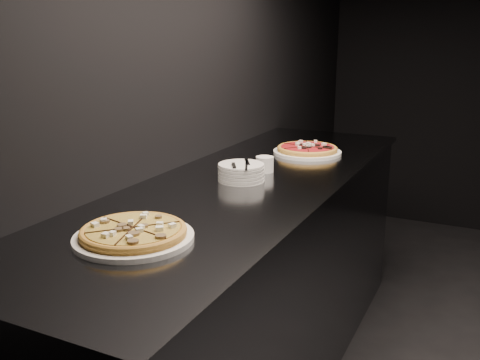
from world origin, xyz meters
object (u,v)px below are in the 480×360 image
at_px(plate_stack, 241,172).
at_px(cutlery, 241,164).
at_px(counter, 247,283).
at_px(pizza_mushroom, 134,233).
at_px(pizza_tomato, 307,150).
at_px(ramekin, 265,164).

relative_size(plate_stack, cutlery, 0.96).
relative_size(counter, pizza_mushroom, 6.61).
xyz_separation_m(pizza_mushroom, plate_stack, (-0.01, 0.72, 0.01)).
height_order(pizza_mushroom, cutlery, cutlery).
xyz_separation_m(pizza_tomato, plate_stack, (-0.07, -0.59, 0.01)).
height_order(counter, plate_stack, plate_stack).
bearing_deg(pizza_mushroom, pizza_tomato, 87.14).
bearing_deg(ramekin, pizza_tomato, 83.80).
bearing_deg(pizza_mushroom, counter, 89.25).
height_order(counter, pizza_tomato, pizza_tomato).
bearing_deg(ramekin, plate_stack, -99.62).
distance_m(pizza_mushroom, plate_stack, 0.72).
bearing_deg(counter, cutlery, -109.24).
xyz_separation_m(pizza_tomato, ramekin, (-0.05, -0.42, 0.01)).
distance_m(pizza_tomato, cutlery, 0.61).
relative_size(pizza_mushroom, plate_stack, 2.00).
distance_m(pizza_mushroom, cutlery, 0.71).
distance_m(cutlery, ramekin, 0.19).
relative_size(plate_stack, ramekin, 2.43).
relative_size(pizza_tomato, ramekin, 4.41).
distance_m(counter, pizza_mushroom, 0.88).
bearing_deg(pizza_tomato, pizza_mushroom, -92.86).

